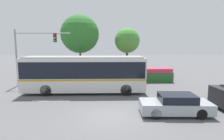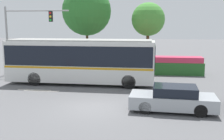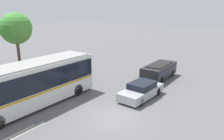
{
  "view_description": "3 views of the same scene",
  "coord_description": "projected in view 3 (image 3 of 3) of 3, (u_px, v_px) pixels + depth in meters",
  "views": [
    {
      "loc": [
        -0.35,
        -11.52,
        4.48
      ],
      "look_at": [
        0.33,
        5.83,
        2.11
      ],
      "focal_mm": 30.36,
      "sensor_mm": 36.0,
      "label": 1
    },
    {
      "loc": [
        2.81,
        -14.18,
        4.53
      ],
      "look_at": [
        0.29,
        4.97,
        1.26
      ],
      "focal_mm": 43.9,
      "sensor_mm": 36.0,
      "label": 2
    },
    {
      "loc": [
        -11.55,
        -8.18,
        7.38
      ],
      "look_at": [
        3.85,
        2.75,
        2.02
      ],
      "focal_mm": 36.63,
      "sensor_mm": 36.0,
      "label": 3
    }
  ],
  "objects": [
    {
      "name": "flowering_hedge",
      "position": [
        43.0,
        71.0,
        23.65
      ],
      "size": [
        9.81,
        1.46,
        1.6
      ],
      "color": "#286028",
      "rests_on": "ground"
    },
    {
      "name": "sedan_foreground",
      "position": [
        141.0,
        91.0,
        18.74
      ],
      "size": [
        4.53,
        2.08,
        1.33
      ],
      "rotation": [
        0.0,
        0.0,
        3.09
      ],
      "color": "#9EA3A8",
      "rests_on": "ground"
    },
    {
      "name": "lane_stripe_far",
      "position": [
        18.0,
        133.0,
        13.64
      ],
      "size": [
        2.4,
        0.16,
        0.01
      ],
      "primitive_type": "cube",
      "color": "silver",
      "rests_on": "ground"
    },
    {
      "name": "ground_plane",
      "position": [
        112.0,
        117.0,
        15.63
      ],
      "size": [
        140.0,
        140.0,
        0.0
      ],
      "primitive_type": "plane",
      "color": "#5B5B5E"
    },
    {
      "name": "suv_left_lane",
      "position": [
        159.0,
        70.0,
        23.69
      ],
      "size": [
        5.02,
        2.06,
        1.56
      ],
      "rotation": [
        0.0,
        0.0,
        3.15
      ],
      "color": "#232328",
      "rests_on": "ground"
    },
    {
      "name": "city_bus",
      "position": [
        29.0,
        83.0,
        16.64
      ],
      "size": [
        11.15,
        2.78,
        3.37
      ],
      "rotation": [
        0.0,
        0.0,
        -0.01
      ],
      "color": "silver",
      "rests_on": "ground"
    },
    {
      "name": "lane_stripe_mid",
      "position": [
        28.0,
        130.0,
        13.95
      ],
      "size": [
        2.4,
        0.16,
        0.01
      ],
      "primitive_type": "cube",
      "color": "silver",
      "rests_on": "ground"
    },
    {
      "name": "lane_stripe_near",
      "position": [
        28.0,
        130.0,
        14.06
      ],
      "size": [
        2.4,
        0.16,
        0.01
      ],
      "primitive_type": "cube",
      "color": "silver",
      "rests_on": "ground"
    },
    {
      "name": "street_tree_centre",
      "position": [
        16.0,
        29.0,
        24.65
      ],
      "size": [
        3.43,
        3.43,
        6.71
      ],
      "color": "brown",
      "rests_on": "ground"
    }
  ]
}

